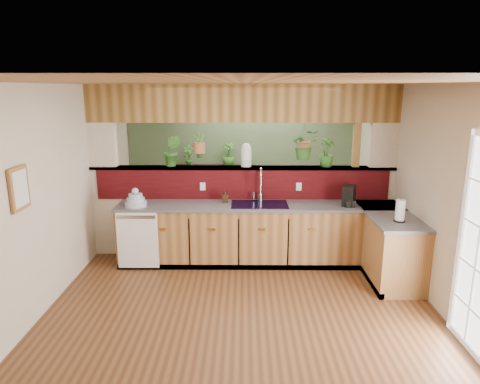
{
  "coord_description": "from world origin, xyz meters",
  "views": [
    {
      "loc": [
        0.02,
        -5.02,
        2.55
      ],
      "look_at": [
        -0.03,
        0.7,
        1.15
      ],
      "focal_mm": 32.0,
      "sensor_mm": 36.0,
      "label": 1
    }
  ],
  "objects_px": {
    "soap_dispenser": "(225,196)",
    "coffee_maker": "(349,196)",
    "faucet": "(260,183)",
    "glass_jar": "(246,155)",
    "dish_stack": "(136,201)",
    "paper_towel": "(400,211)",
    "shelving_console": "(215,193)"
  },
  "relations": [
    {
      "from": "soap_dispenser",
      "to": "paper_towel",
      "type": "distance_m",
      "value": 2.43
    },
    {
      "from": "dish_stack",
      "to": "glass_jar",
      "type": "relative_size",
      "value": 0.87
    },
    {
      "from": "paper_towel",
      "to": "shelving_console",
      "type": "relative_size",
      "value": 0.18
    },
    {
      "from": "faucet",
      "to": "soap_dispenser",
      "type": "distance_m",
      "value": 0.55
    },
    {
      "from": "soap_dispenser",
      "to": "paper_towel",
      "type": "xyz_separation_m",
      "value": [
        2.25,
        -0.91,
        0.04
      ]
    },
    {
      "from": "coffee_maker",
      "to": "shelving_console",
      "type": "bearing_deg",
      "value": 155.96
    },
    {
      "from": "glass_jar",
      "to": "paper_towel",
      "type": "bearing_deg",
      "value": -31.4
    },
    {
      "from": "faucet",
      "to": "coffee_maker",
      "type": "xyz_separation_m",
      "value": [
        1.27,
        -0.21,
        -0.15
      ]
    },
    {
      "from": "faucet",
      "to": "dish_stack",
      "type": "bearing_deg",
      "value": -171.35
    },
    {
      "from": "paper_towel",
      "to": "shelving_console",
      "type": "height_order",
      "value": "paper_towel"
    },
    {
      "from": "soap_dispenser",
      "to": "coffee_maker",
      "type": "relative_size",
      "value": 0.64
    },
    {
      "from": "dish_stack",
      "to": "soap_dispenser",
      "type": "distance_m",
      "value": 1.29
    },
    {
      "from": "paper_towel",
      "to": "glass_jar",
      "type": "relative_size",
      "value": 0.86
    },
    {
      "from": "coffee_maker",
      "to": "paper_towel",
      "type": "relative_size",
      "value": 0.97
    },
    {
      "from": "faucet",
      "to": "shelving_console",
      "type": "height_order",
      "value": "faucet"
    },
    {
      "from": "dish_stack",
      "to": "coffee_maker",
      "type": "height_order",
      "value": "coffee_maker"
    },
    {
      "from": "faucet",
      "to": "glass_jar",
      "type": "xyz_separation_m",
      "value": [
        -0.21,
        0.22,
        0.38
      ]
    },
    {
      "from": "coffee_maker",
      "to": "paper_towel",
      "type": "distance_m",
      "value": 0.88
    },
    {
      "from": "glass_jar",
      "to": "coffee_maker",
      "type": "bearing_deg",
      "value": -16.43
    },
    {
      "from": "faucet",
      "to": "glass_jar",
      "type": "bearing_deg",
      "value": 132.65
    },
    {
      "from": "faucet",
      "to": "soap_dispenser",
      "type": "relative_size",
      "value": 2.79
    },
    {
      "from": "shelving_console",
      "to": "soap_dispenser",
      "type": "bearing_deg",
      "value": -75.68
    },
    {
      "from": "glass_jar",
      "to": "shelving_console",
      "type": "xyz_separation_m",
      "value": [
        -0.6,
        1.9,
        -1.07
      ]
    },
    {
      "from": "soap_dispenser",
      "to": "paper_towel",
      "type": "relative_size",
      "value": 0.62
    },
    {
      "from": "paper_towel",
      "to": "shelving_console",
      "type": "distance_m",
      "value": 4.03
    },
    {
      "from": "faucet",
      "to": "coffee_maker",
      "type": "relative_size",
      "value": 1.8
    },
    {
      "from": "faucet",
      "to": "shelving_console",
      "type": "xyz_separation_m",
      "value": [
        -0.81,
        2.12,
        -0.68
      ]
    },
    {
      "from": "glass_jar",
      "to": "shelving_console",
      "type": "bearing_deg",
      "value": 107.63
    },
    {
      "from": "dish_stack",
      "to": "shelving_console",
      "type": "height_order",
      "value": "dish_stack"
    },
    {
      "from": "faucet",
      "to": "soap_dispenser",
      "type": "bearing_deg",
      "value": -175.01
    },
    {
      "from": "dish_stack",
      "to": "glass_jar",
      "type": "height_order",
      "value": "glass_jar"
    },
    {
      "from": "paper_towel",
      "to": "coffee_maker",
      "type": "bearing_deg",
      "value": 121.75
    }
  ]
}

